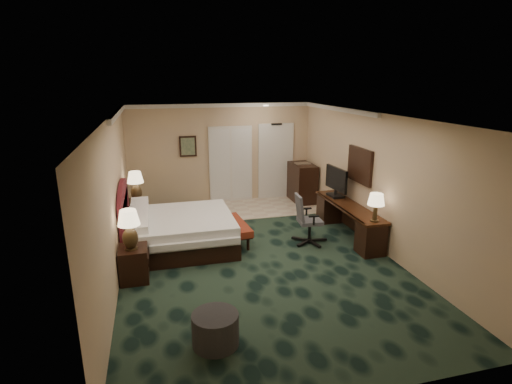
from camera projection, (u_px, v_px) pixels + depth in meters
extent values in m
cube|color=black|center=(255.00, 256.00, 7.79)|extent=(5.00, 7.50, 0.00)
cube|color=white|center=(255.00, 116.00, 7.05)|extent=(5.00, 7.50, 0.00)
cube|color=#DAB887|center=(221.00, 154.00, 10.91)|extent=(5.00, 0.00, 2.70)
cube|color=#DAB887|center=(350.00, 288.00, 3.93)|extent=(5.00, 0.00, 2.70)
cube|color=#DAB887|center=(114.00, 199.00, 6.82)|extent=(0.00, 7.50, 2.70)
cube|color=#DAB887|center=(376.00, 181.00, 8.02)|extent=(0.00, 7.50, 2.70)
cube|color=beige|center=(261.00, 207.00, 10.71)|extent=(3.20, 1.70, 0.01)
cube|color=silver|center=(276.00, 162.00, 11.34)|extent=(1.02, 0.06, 2.18)
cube|color=silver|center=(231.00, 164.00, 11.02)|extent=(1.20, 0.06, 2.10)
cube|color=#3D5C47|center=(188.00, 146.00, 10.59)|extent=(0.45, 0.06, 0.55)
cube|color=white|center=(360.00, 165.00, 8.52)|extent=(0.05, 0.95, 0.75)
cube|color=white|center=(181.00, 231.00, 8.14)|extent=(2.09, 1.93, 0.66)
cube|color=black|center=(134.00, 264.00, 6.80)|extent=(0.47, 0.54, 0.59)
cube|color=black|center=(138.00, 213.00, 9.34)|extent=(0.48, 0.55, 0.60)
cube|color=maroon|center=(235.00, 232.00, 8.46)|extent=(0.54, 1.28, 0.42)
cylinder|color=#25252A|center=(215.00, 329.00, 5.15)|extent=(0.68, 0.68, 0.44)
cube|color=black|center=(348.00, 221.00, 8.70)|extent=(0.52, 2.43, 0.70)
cube|color=black|center=(336.00, 182.00, 9.15)|extent=(0.13, 0.89, 0.69)
cube|color=black|center=(302.00, 183.00, 11.15)|extent=(0.56, 1.01, 1.06)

